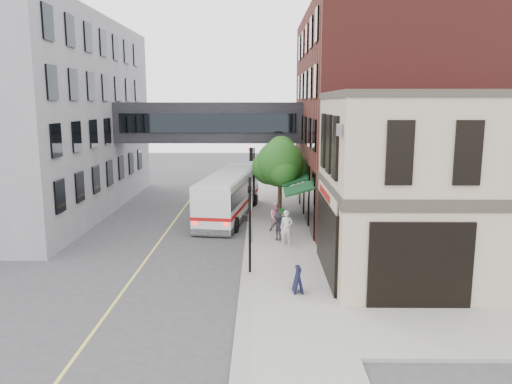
{
  "coord_description": "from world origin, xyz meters",
  "views": [
    {
      "loc": [
        0.89,
        -20.33,
        7.96
      ],
      "look_at": [
        0.66,
        4.27,
        3.55
      ],
      "focal_mm": 35.0,
      "sensor_mm": 36.0,
      "label": 1
    }
  ],
  "objects_px": {
    "bus": "(229,193)",
    "newspaper_box": "(282,216)",
    "pedestrian_b": "(276,217)",
    "sandwich_board": "(298,280)",
    "pedestrian_c": "(278,227)",
    "pedestrian_a": "(286,227)"
  },
  "relations": [
    {
      "from": "pedestrian_c",
      "to": "sandwich_board",
      "type": "distance_m",
      "value": 8.02
    },
    {
      "from": "pedestrian_a",
      "to": "newspaper_box",
      "type": "bearing_deg",
      "value": 96.6
    },
    {
      "from": "pedestrian_b",
      "to": "newspaper_box",
      "type": "xyz_separation_m",
      "value": [
        0.42,
        2.11,
        -0.44
      ]
    },
    {
      "from": "pedestrian_c",
      "to": "sandwich_board",
      "type": "relative_size",
      "value": 1.45
    },
    {
      "from": "sandwich_board",
      "to": "newspaper_box",
      "type": "bearing_deg",
      "value": 86.15
    },
    {
      "from": "bus",
      "to": "pedestrian_b",
      "type": "distance_m",
      "value": 5.49
    },
    {
      "from": "newspaper_box",
      "to": "sandwich_board",
      "type": "distance_m",
      "value": 12.22
    },
    {
      "from": "pedestrian_a",
      "to": "pedestrian_c",
      "type": "xyz_separation_m",
      "value": [
        -0.43,
        0.78,
        -0.16
      ]
    },
    {
      "from": "bus",
      "to": "newspaper_box",
      "type": "distance_m",
      "value": 4.41
    },
    {
      "from": "bus",
      "to": "pedestrian_c",
      "type": "distance_m",
      "value": 7.34
    },
    {
      "from": "pedestrian_b",
      "to": "pedestrian_c",
      "type": "height_order",
      "value": "pedestrian_b"
    },
    {
      "from": "bus",
      "to": "pedestrian_a",
      "type": "xyz_separation_m",
      "value": [
        3.65,
        -7.33,
        -0.61
      ]
    },
    {
      "from": "bus",
      "to": "newspaper_box",
      "type": "xyz_separation_m",
      "value": [
        3.58,
        -2.33,
        -1.1
      ]
    },
    {
      "from": "pedestrian_b",
      "to": "newspaper_box",
      "type": "distance_m",
      "value": 2.19
    },
    {
      "from": "pedestrian_b",
      "to": "sandwich_board",
      "type": "relative_size",
      "value": 1.64
    },
    {
      "from": "pedestrian_c",
      "to": "pedestrian_a",
      "type": "bearing_deg",
      "value": -42.2
    },
    {
      "from": "pedestrian_b",
      "to": "pedestrian_c",
      "type": "relative_size",
      "value": 1.13
    },
    {
      "from": "pedestrian_a",
      "to": "newspaper_box",
      "type": "relative_size",
      "value": 2.06
    },
    {
      "from": "pedestrian_a",
      "to": "bus",
      "type": "bearing_deg",
      "value": 122.29
    },
    {
      "from": "pedestrian_a",
      "to": "pedestrian_c",
      "type": "relative_size",
      "value": 1.2
    },
    {
      "from": "pedestrian_a",
      "to": "pedestrian_c",
      "type": "bearing_deg",
      "value": 124.85
    },
    {
      "from": "pedestrian_c",
      "to": "sandwich_board",
      "type": "height_order",
      "value": "pedestrian_c"
    }
  ]
}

